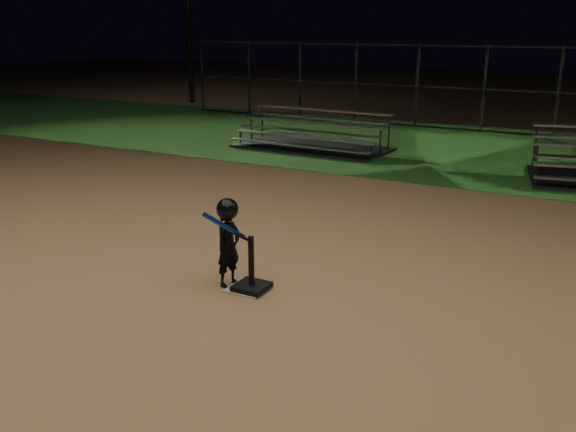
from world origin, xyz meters
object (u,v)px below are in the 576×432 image
(child_batter, at_px, (228,240))
(bleacher_left, at_px, (312,141))
(batting_tee, at_px, (252,280))
(home_plate, at_px, (249,288))

(child_batter, distance_m, bleacher_left, 8.83)
(batting_tee, bearing_deg, home_plate, 163.72)
(batting_tee, xyz_separation_m, child_batter, (-0.33, 0.02, 0.44))
(bleacher_left, bearing_deg, home_plate, -66.36)
(batting_tee, height_order, child_batter, child_batter)
(home_plate, xyz_separation_m, child_batter, (-0.28, 0.01, 0.57))
(home_plate, distance_m, bleacher_left, 8.92)
(child_batter, bearing_deg, batting_tee, -83.26)
(home_plate, bearing_deg, child_batter, 178.49)
(batting_tee, distance_m, child_batter, 0.55)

